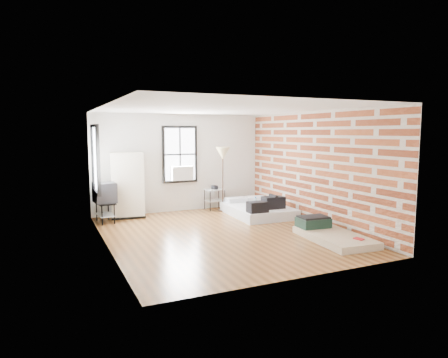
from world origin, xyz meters
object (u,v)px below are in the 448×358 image
mattress_bare (329,233)px  side_table (215,193)px  mattress_main (258,209)px  wardrobe (128,185)px  floor_lamp (223,156)px  tv_stand (105,194)px

mattress_bare → side_table: bearing=108.1°
mattress_main → mattress_bare: mattress_main is taller
wardrobe → floor_lamp: 2.79m
mattress_bare → floor_lamp: 4.10m
mattress_main → wardrobe: 3.60m
mattress_bare → wardrobe: bearing=136.3°
wardrobe → side_table: 2.59m
mattress_bare → wardrobe: wardrobe is taller
mattress_main → mattress_bare: 2.77m
side_table → mattress_main: bearing=-59.2°
mattress_main → wardrobe: size_ratio=1.17×
mattress_bare → floor_lamp: (-0.83, 3.73, 1.48)m
mattress_bare → side_table: size_ratio=2.66×
side_table → mattress_bare: bearing=-76.6°
mattress_main → tv_stand: (-3.96, 0.87, 0.56)m
side_table → tv_stand: (-3.20, -0.40, 0.24)m
side_table → floor_lamp: 1.16m
mattress_bare → tv_stand: (-4.15, 3.64, 0.61)m
mattress_bare → tv_stand: bearing=143.5°
mattress_main → floor_lamp: 1.84m
wardrobe → floor_lamp: (2.68, -0.24, 0.73)m
mattress_main → mattress_bare: size_ratio=1.07×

